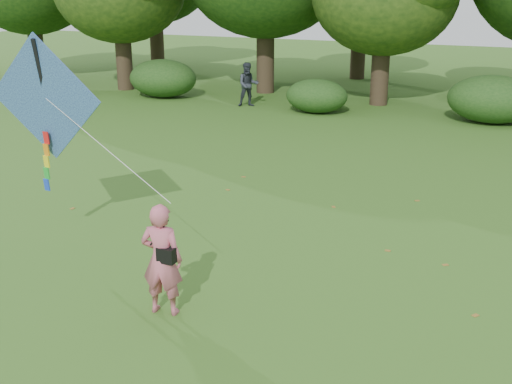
% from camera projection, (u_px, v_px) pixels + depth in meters
% --- Properties ---
extents(ground, '(100.00, 100.00, 0.00)m').
position_uv_depth(ground, '(224.00, 310.00, 11.05)').
color(ground, '#265114').
rests_on(ground, ground).
extents(man_kite_flyer, '(0.78, 0.58, 1.96)m').
position_uv_depth(man_kite_flyer, '(162.00, 260.00, 10.68)').
color(man_kite_flyer, '#C85E73').
rests_on(man_kite_flyer, ground).
extents(bystander_left, '(1.19, 1.11, 1.94)m').
position_uv_depth(bystander_left, '(248.00, 85.00, 28.51)').
color(bystander_left, '#2A2F38').
rests_on(bystander_left, ground).
extents(crossbody_bag, '(0.43, 0.20, 0.74)m').
position_uv_depth(crossbody_bag, '(167.00, 254.00, 10.57)').
color(crossbody_bag, black).
rests_on(crossbody_bag, ground).
extents(flying_kite, '(5.31, 2.17, 3.33)m').
position_uv_depth(flying_kite, '(45.00, 100.00, 12.99)').
color(flying_kite, '#275DA9').
rests_on(flying_kite, ground).
extents(shrub_band, '(39.15, 3.22, 1.88)m').
position_uv_depth(shrub_band, '(397.00, 96.00, 26.38)').
color(shrub_band, '#264919').
rests_on(shrub_band, ground).
extents(fallen_leaves, '(9.84, 9.01, 0.01)m').
position_uv_depth(fallen_leaves, '(286.00, 237.00, 14.17)').
color(fallen_leaves, brown).
rests_on(fallen_leaves, ground).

